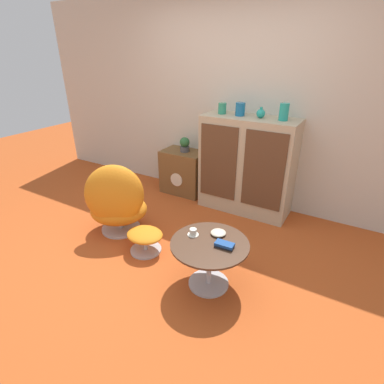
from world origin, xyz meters
TOP-DOWN VIEW (x-y plane):
  - ground_plane at (0.00, 0.00)m, footprint 12.00×12.00m
  - wall_back at (0.00, 1.65)m, footprint 6.40×0.06m
  - sideboard at (0.33, 1.38)m, footprint 1.14×0.48m
  - tv_console at (-0.63, 1.42)m, footprint 0.62×0.41m
  - egg_chair at (-0.70, 0.11)m, footprint 0.86×0.84m
  - ottoman at (-0.21, -0.03)m, footprint 0.39×0.33m
  - coffee_table at (0.60, -0.14)m, footprint 0.67×0.67m
  - vase_leftmost at (-0.04, 1.38)m, footprint 0.10×0.10m
  - vase_inner_left at (0.19, 1.38)m, footprint 0.11×0.11m
  - vase_inner_right at (0.44, 1.38)m, footprint 0.10×0.10m
  - vase_rightmost at (0.70, 1.38)m, footprint 0.10×0.10m
  - potted_plant at (-0.61, 1.42)m, footprint 0.14×0.14m
  - teacup at (0.41, -0.10)m, footprint 0.10×0.10m
  - book_stack at (0.73, -0.13)m, footprint 0.17×0.10m
  - bowl at (0.60, 0.02)m, footprint 0.14×0.14m

SIDE VIEW (x-z plane):
  - ground_plane at x=0.00m, z-range 0.00..0.00m
  - ottoman at x=-0.21m, z-range 0.05..0.29m
  - tv_console at x=-0.63m, z-range 0.00..0.62m
  - coffee_table at x=0.60m, z-range 0.10..0.55m
  - egg_chair at x=-0.70m, z-range -0.05..0.81m
  - bowl at x=0.60m, z-range 0.45..0.49m
  - book_stack at x=0.73m, z-range 0.45..0.49m
  - teacup at x=0.41m, z-range 0.45..0.51m
  - sideboard at x=0.33m, z-range 0.00..1.21m
  - potted_plant at x=-0.61m, z-range 0.63..0.83m
  - vase_inner_right at x=0.44m, z-range 1.20..1.33m
  - vase_leftmost at x=-0.04m, z-range 1.21..1.34m
  - vase_inner_left at x=0.19m, z-range 1.21..1.36m
  - wall_back at x=0.00m, z-range 0.00..2.60m
  - vase_rightmost at x=0.70m, z-range 1.21..1.40m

